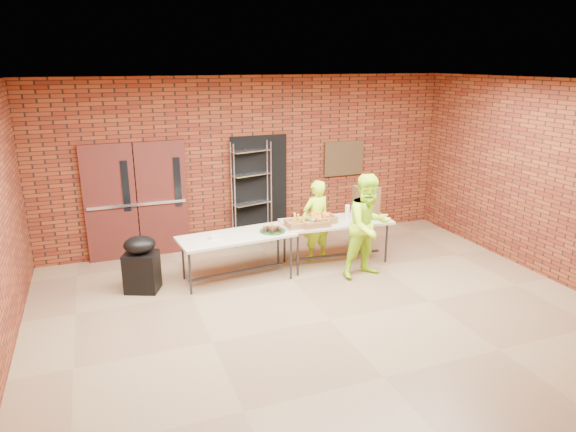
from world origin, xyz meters
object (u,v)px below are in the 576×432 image
(covered_grill, at_px, (141,264))
(volunteer_man, at_px, (368,226))
(coffee_dispenser, at_px, (366,200))
(table_right, at_px, (336,224))
(wire_rack, at_px, (252,195))
(volunteer_woman, at_px, (316,220))
(table_left, at_px, (236,239))

(covered_grill, bearing_deg, volunteer_man, 11.64)
(coffee_dispenser, bearing_deg, covered_grill, -177.71)
(table_right, bearing_deg, coffee_dispenser, 17.54)
(wire_rack, height_order, covered_grill, wire_rack)
(table_right, xyz_separation_m, volunteer_man, (0.24, -0.71, 0.15))
(wire_rack, relative_size, volunteer_woman, 1.38)
(wire_rack, xyz_separation_m, coffee_dispenser, (1.77, -1.25, 0.03))
(table_right, relative_size, coffee_dispenser, 3.76)
(table_right, bearing_deg, volunteer_woman, 139.09)
(table_left, height_order, coffee_dispenser, coffee_dispenser)
(volunteer_man, bearing_deg, table_right, 100.32)
(table_right, height_order, volunteer_woman, volunteer_woman)
(covered_grill, xyz_separation_m, volunteer_man, (3.56, -0.71, 0.42))
(wire_rack, bearing_deg, table_right, -66.43)
(volunteer_woman, bearing_deg, table_left, 1.95)
(volunteer_woman, bearing_deg, coffee_dispenser, 162.64)
(wire_rack, xyz_separation_m, volunteer_man, (1.34, -2.12, -0.14))
(covered_grill, distance_m, volunteer_woman, 3.08)
(volunteer_woman, bearing_deg, volunteer_man, 106.34)
(coffee_dispenser, xyz_separation_m, volunteer_man, (-0.43, -0.87, -0.17))
(wire_rack, relative_size, volunteer_man, 1.16)
(coffee_dispenser, xyz_separation_m, covered_grill, (-3.99, -0.16, -0.59))
(wire_rack, height_order, coffee_dispenser, wire_rack)
(table_left, relative_size, volunteer_man, 1.11)
(volunteer_woman, bearing_deg, covered_grill, -6.18)
(wire_rack, relative_size, coffee_dispenser, 3.89)
(covered_grill, relative_size, volunteer_woman, 0.61)
(table_right, distance_m, volunteer_man, 0.76)
(covered_grill, xyz_separation_m, volunteer_woman, (3.06, 0.26, 0.28))
(table_right, height_order, coffee_dispenser, coffee_dispenser)
(table_right, height_order, volunteer_man, volunteer_man)
(table_right, distance_m, covered_grill, 3.33)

